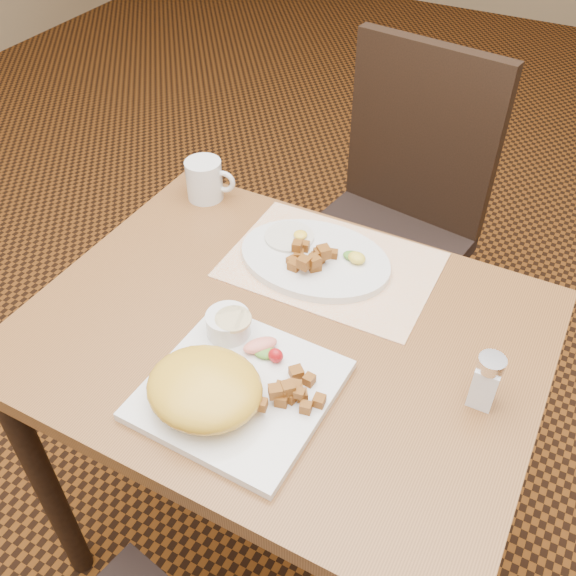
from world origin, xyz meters
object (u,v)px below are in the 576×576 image
(chair_far, at_px, (394,212))
(coffee_mug, at_px, (205,180))
(salt_shaker, at_px, (486,380))
(plate_oval, at_px, (315,259))
(table, at_px, (281,369))
(plate_square, at_px, (240,390))

(chair_far, bearing_deg, coffee_mug, 62.90)
(salt_shaker, bearing_deg, plate_oval, 154.35)
(table, distance_m, chair_far, 0.73)
(plate_oval, bearing_deg, chair_far, 91.04)
(plate_square, xyz_separation_m, coffee_mug, (-0.35, 0.44, 0.04))
(table, xyz_separation_m, coffee_mug, (-0.34, 0.29, 0.15))
(chair_far, xyz_separation_m, coffee_mug, (-0.31, -0.43, 0.26))
(plate_square, bearing_deg, chair_far, 93.04)
(table, distance_m, coffee_mug, 0.47)
(plate_square, bearing_deg, salt_shaker, 25.46)
(chair_far, relative_size, coffee_mug, 8.74)
(salt_shaker, bearing_deg, plate_square, -154.54)
(chair_far, xyz_separation_m, salt_shaker, (0.39, -0.71, 0.26))
(table, relative_size, plate_oval, 2.96)
(table, bearing_deg, salt_shaker, 1.11)
(plate_oval, bearing_deg, coffee_mug, 163.34)
(plate_square, bearing_deg, plate_oval, 96.06)
(salt_shaker, bearing_deg, coffee_mug, 158.29)
(plate_square, relative_size, coffee_mug, 2.52)
(plate_square, height_order, plate_oval, plate_oval)
(chair_far, relative_size, salt_shaker, 9.70)
(table, relative_size, salt_shaker, 9.00)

